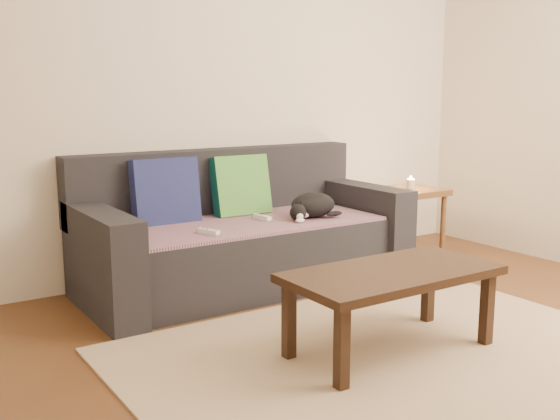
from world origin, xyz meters
The scene contains 13 objects.
ground centered at (0.00, 0.00, 0.00)m, with size 4.50×4.50×0.00m, color brown.
back_wall centered at (0.00, 2.00, 1.30)m, with size 4.50×0.04×2.60m, color beige.
sofa centered at (0.00, 1.57, 0.31)m, with size 2.10×0.94×0.87m.
throw_blanket centered at (0.00, 1.48, 0.43)m, with size 1.66×0.74×0.02m, color #3D2749.
cushion_navy centered at (-0.45, 1.74, 0.63)m, with size 0.43×0.11×0.43m, color #121046.
cushion_green centered at (0.09, 1.74, 0.63)m, with size 0.40×0.10×0.40m, color #0B4C42.
cat centered at (0.41, 1.36, 0.52)m, with size 0.40×0.30×0.16m.
wii_remote_a centered at (-0.40, 1.28, 0.46)m, with size 0.15×0.04×0.03m, color white.
wii_remote_b centered at (0.09, 1.47, 0.46)m, with size 0.15×0.04×0.03m, color white.
side_table centered at (1.37, 1.44, 0.45)m, with size 0.44×0.44×0.54m.
candle centered at (1.37, 1.44, 0.58)m, with size 0.06×0.06×0.09m.
rug centered at (0.00, 0.15, 0.01)m, with size 2.50×1.80×0.01m, color tan.
coffee_table centered at (0.03, 0.19, 0.36)m, with size 1.04×0.52×0.42m.
Camera 1 is at (-2.07, -2.04, 1.25)m, focal length 42.00 mm.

